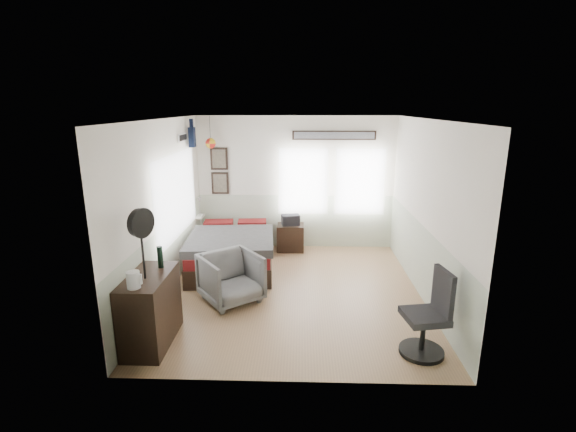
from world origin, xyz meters
The scene contains 12 objects.
ground_plane centered at (0.00, 0.00, -0.01)m, with size 4.00×4.50×0.01m, color #9A7250.
room_shell centered at (-0.08, 0.19, 1.61)m, with size 4.02×4.52×2.71m.
wall_decor centered at (-1.10, 1.96, 2.10)m, with size 3.55×1.32×1.44m.
bed centered at (-1.14, 1.02, 0.32)m, with size 1.60×2.15×0.65m.
dresser centered at (-1.74, -1.52, 0.45)m, with size 0.48×1.00×0.90m, color black.
armchair centered at (-0.94, -0.35, 0.37)m, with size 0.80×0.82×0.75m, color slate.
nightstand centered at (-0.10, 1.99, 0.27)m, with size 0.54×0.43×0.54m, color black.
task_chair centered at (1.63, -1.65, 0.43)m, with size 0.54×0.54×1.06m.
kettle centered at (-1.76, -1.87, 1.00)m, with size 0.17×0.15×0.20m.
bottle centered at (-1.66, -1.25, 1.04)m, with size 0.07×0.07×0.28m, color black.
stand_fan centered at (-1.73, -1.60, 1.57)m, with size 0.22×0.33×0.86m.
black_bag centered at (-0.10, 1.99, 0.64)m, with size 0.35×0.23×0.21m, color black.
Camera 1 is at (0.11, -6.14, 2.90)m, focal length 26.00 mm.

